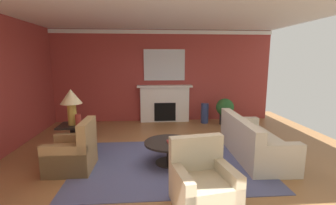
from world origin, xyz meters
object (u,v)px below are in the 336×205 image
Objects in this scene: table_lamp at (71,100)px; potted_plant at (225,109)px; armchair_near_window at (73,154)px; mantel_mirror at (164,65)px; sofa at (253,143)px; fireplace at (165,104)px; vase_on_side_table at (78,120)px; side_table at (74,138)px; vase_tall_corner at (205,113)px; coffee_table at (170,147)px; armchair_facing_fireplace at (203,186)px.

table_lamp reaches higher than potted_plant.
mantel_mirror is at bearing 61.83° from armchair_near_window.
mantel_mirror is 3.99m from sofa.
fireplace is 3.57m from vase_on_side_table.
side_table is 0.93× the size of table_lamp.
armchair_near_window reaches higher than potted_plant.
fireplace is 1.35m from vase_tall_corner.
fireplace is at bearing 53.31° from side_table.
vase_tall_corner is at bearing 36.76° from table_lamp.
mantel_mirror is 3.81m from coffee_table.
side_table is (-2.34, 2.00, 0.09)m from armchair_facing_fireplace.
potted_plant is at bearing -18.52° from mantel_mirror.
table_lamp is 4.69m from potted_plant.
armchair_facing_fireplace is 0.95× the size of coffee_table.
armchair_near_window is at bearing -74.97° from side_table.
mantel_mirror is 3.70m from table_lamp.
coffee_table is at bearing -173.05° from sofa.
mantel_mirror is at bearing 117.09° from sofa.
fireplace is at bearing 61.02° from armchair_near_window.
side_table is at bearing 141.34° from vase_on_side_table.
vase_on_side_table is (-1.97, -2.96, 0.25)m from fireplace.
armchair_facing_fireplace reaches higher than side_table.
side_table is at bearing -125.56° from mantel_mirror.
fireplace is 2.16× the size of potted_plant.
armchair_near_window is 1.27× the size of table_lamp.
table_lamp reaches higher than coffee_table.
coffee_table is 3.37m from vase_tall_corner.
side_table is (-2.00, 0.52, 0.06)m from coffee_table.
armchair_near_window is (-1.94, -3.51, -0.27)m from fireplace.
coffee_table is 1.43× the size of side_table.
side_table is at bearing -143.24° from vase_tall_corner.
sofa is at bearing 6.95° from coffee_table.
sofa is at bearing -62.91° from mantel_mirror.
armchair_facing_fireplace is at bearing -87.50° from mantel_mirror.
vase_tall_corner is at bearing 39.29° from vase_on_side_table.
armchair_facing_fireplace is 1.27× the size of table_lamp.
armchair_near_window is at bearing -135.21° from vase_tall_corner.
fireplace is at bearing 92.56° from armchair_facing_fireplace.
sofa reaches higher than vase_tall_corner.
fireplace is 3.57m from sofa.
side_table is (-3.79, 0.30, 0.10)m from sofa.
vase_on_side_table is at bearing 139.37° from armchair_facing_fireplace.
vase_tall_corner is at bearing 36.76° from side_table.
fireplace is at bearing 117.97° from sofa.
vase_on_side_table is at bearing 92.91° from armchair_near_window.
table_lamp is (-2.12, -2.84, 0.65)m from fireplace.
side_table is 0.47m from vase_on_side_table.
side_table is at bearing -149.79° from potted_plant.
sofa is at bearing -2.85° from vase_on_side_table.
armchair_near_window reaches higher than vase_tall_corner.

